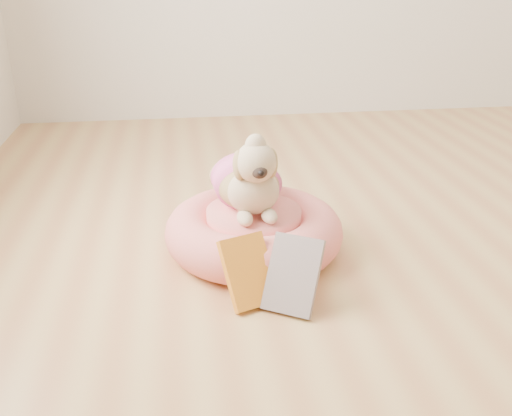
{
  "coord_description": "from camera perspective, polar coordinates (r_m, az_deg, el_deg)",
  "views": [
    {
      "loc": [
        -1.07,
        -1.25,
        0.9
      ],
      "look_at": [
        -0.84,
        0.38,
        0.18
      ],
      "focal_mm": 40.0,
      "sensor_mm": 36.0,
      "label": 1
    }
  ],
  "objects": [
    {
      "name": "pet_bed",
      "position": [
        1.89,
        -0.21,
        -2.33
      ],
      "size": [
        0.59,
        0.59,
        0.15
      ],
      "color": "#E07757",
      "rests_on": "floor"
    },
    {
      "name": "dog",
      "position": [
        1.83,
        -0.77,
        4.17
      ],
      "size": [
        0.3,
        0.41,
        0.28
      ],
      "primitive_type": null,
      "rotation": [
        0.0,
        0.0,
        0.08
      ],
      "color": "brown",
      "rests_on": "pet_bed"
    },
    {
      "name": "book_yellow",
      "position": [
        1.62,
        -0.74,
        -6.37
      ],
      "size": [
        0.17,
        0.17,
        0.19
      ],
      "primitive_type": "cube",
      "rotation": [
        -0.58,
        0.0,
        0.36
      ],
      "color": "gold",
      "rests_on": "floor"
    },
    {
      "name": "book_white",
      "position": [
        1.59,
        3.72,
        -6.68
      ],
      "size": [
        0.19,
        0.19,
        0.2
      ],
      "primitive_type": "cube",
      "rotation": [
        -0.57,
        0.0,
        -0.54
      ],
      "color": "silver",
      "rests_on": "floor"
    }
  ]
}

